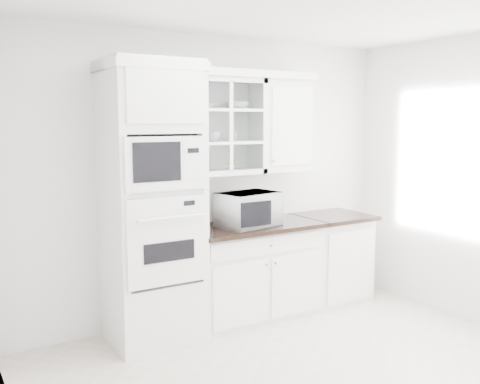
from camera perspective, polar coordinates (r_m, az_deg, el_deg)
ground at (r=4.17m, az=9.26°, el=-19.53°), size 4.00×3.50×0.01m
room_shell at (r=4.05m, az=5.81°, el=5.84°), size 4.00×3.50×2.70m
oven_column at (r=4.60m, az=-9.35°, el=-1.28°), size 0.76×0.68×2.40m
base_cabinet_run at (r=5.25m, az=1.29°, el=-8.32°), size 1.32×0.67×0.92m
extra_base_cabinet at (r=5.83m, az=9.65°, el=-6.80°), size 0.72×0.67×0.92m
upper_cabinet_glass at (r=5.04m, az=-1.93°, el=7.01°), size 0.80×0.33×0.90m
upper_cabinet_solid at (r=5.40m, az=4.37°, el=7.03°), size 0.55×0.33×0.90m
crown_molding at (r=4.98m, az=-2.88°, el=12.58°), size 2.14×0.38×0.07m
countertop_microwave at (r=5.02m, az=0.78°, el=-1.83°), size 0.62×0.55×0.32m
bowl_a at (r=4.94m, az=-3.97°, el=9.13°), size 0.23×0.23×0.05m
bowl_b at (r=5.11m, az=-0.34°, el=9.20°), size 0.27×0.27×0.07m
cup_a at (r=4.97m, az=-2.84°, el=5.92°), size 0.14×0.14×0.09m
cup_b at (r=5.10m, az=-0.77°, el=5.92°), size 0.09×0.09×0.08m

